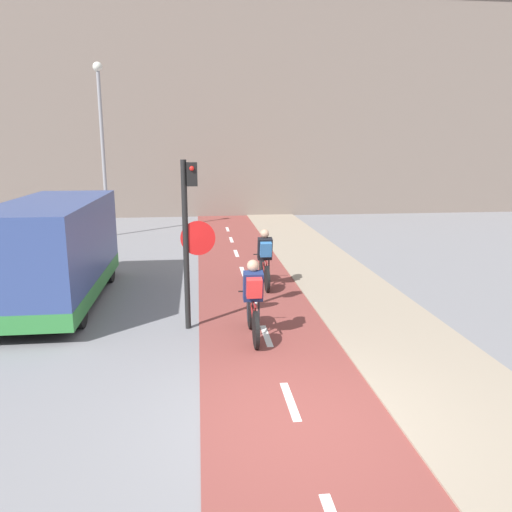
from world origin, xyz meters
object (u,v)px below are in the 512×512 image
Objects in this scene: traffic_light_pole at (190,227)px; cyclist_far at (265,260)px; cyclist_near at (253,302)px; street_lamp_far at (102,132)px; van at (55,254)px.

cyclist_far is (1.82, 2.74, -1.33)m from traffic_light_pole.
traffic_light_pole is 1.94× the size of cyclist_near.
street_lamp_far is 9.35m from van.
van is (-4.90, -0.74, 0.45)m from cyclist_far.
van reaches higher than cyclist_near.
street_lamp_far is at bearing 111.70° from cyclist_near.
traffic_light_pole is 3.78m from van.
cyclist_near is at bearing -101.12° from cyclist_far.
van is at bearing -87.49° from street_lamp_far.
traffic_light_pole is at bearing -72.33° from street_lamp_far.
traffic_light_pole is 0.62× the size of van.
cyclist_far is at bearing 56.43° from traffic_light_pole.
cyclist_near is 1.02× the size of cyclist_far.
street_lamp_far is 3.91× the size of cyclist_near.
traffic_light_pole is 11.60m from street_lamp_far.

